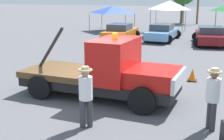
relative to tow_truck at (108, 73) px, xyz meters
The scene contains 10 objects.
ground_plane 1.00m from the tow_truck, behind, with size 160.00×160.00×0.00m, color #545459.
tow_truck is the anchor object (origin of this frame).
person_near_truck 3.96m from the tow_truck, 25.13° to the right, with size 0.39×0.39×1.77m.
person_at_hood 2.61m from the tow_truck, 85.24° to the right, with size 0.39×0.39×1.78m.
parked_car_orange 14.17m from the tow_truck, 104.36° to the left, with size 2.48×4.60×1.34m.
parked_car_skyblue 14.67m from the tow_truck, 91.14° to the left, with size 2.63×4.85×1.34m.
parked_car_maroon 14.18m from the tow_truck, 76.35° to the left, with size 2.78×4.89×1.34m.
canopy_tent_blue 20.45m from the tow_truck, 107.07° to the left, with size 3.65×3.65×2.48m.
canopy_tent_white 20.12m from the tow_truck, 91.64° to the left, with size 3.01×3.01×3.00m.
traffic_cone 4.32m from the tow_truck, 49.38° to the left, with size 0.40×0.40×0.55m.
Camera 1 is at (3.77, -10.25, 3.73)m, focal length 50.00 mm.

